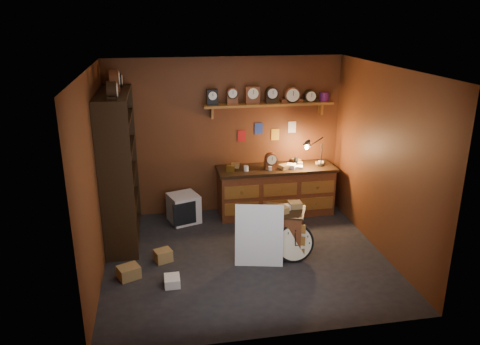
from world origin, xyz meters
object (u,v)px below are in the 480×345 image
at_px(shelving_unit, 117,162).
at_px(big_round_clock, 294,243).
at_px(workbench, 276,188).
at_px(low_cabinet, 283,230).

xyz_separation_m(shelving_unit, big_round_clock, (2.45, -1.20, -0.98)).
height_order(workbench, low_cabinet, workbench).
distance_m(low_cabinet, big_round_clock, 0.29).
relative_size(shelving_unit, low_cabinet, 3.35).
distance_m(workbench, low_cabinet, 1.46).
bearing_deg(workbench, low_cabinet, -99.94).
height_order(low_cabinet, big_round_clock, low_cabinet).
bearing_deg(workbench, big_round_clock, -95.36).
xyz_separation_m(shelving_unit, workbench, (2.61, 0.49, -0.78)).
bearing_deg(big_round_clock, shelving_unit, 153.86).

